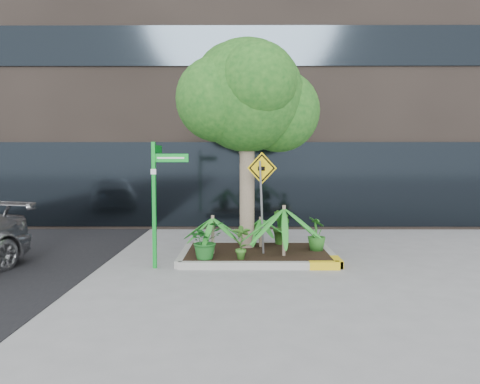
{
  "coord_description": "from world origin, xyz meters",
  "views": [
    {
      "loc": [
        -0.13,
        -9.92,
        2.17
      ],
      "look_at": [
        -0.17,
        0.2,
        1.47
      ],
      "focal_mm": 35.0,
      "sensor_mm": 36.0,
      "label": 1
    }
  ],
  "objects": [
    {
      "name": "street_sign_post",
      "position": [
        -1.82,
        -0.65,
        1.56
      ],
      "size": [
        0.75,
        0.74,
        2.52
      ],
      "rotation": [
        0.0,
        0.0,
        -0.05
      ],
      "color": "#0E9B27",
      "rests_on": "ground"
    },
    {
      "name": "cattle_sign",
      "position": [
        0.29,
        -0.09,
        1.62
      ],
      "size": [
        0.61,
        0.3,
        2.17
      ],
      "rotation": [
        0.0,
        0.0,
        -0.44
      ],
      "color": "slate",
      "rests_on": "ground"
    },
    {
      "name": "building",
      "position": [
        0.5,
        8.5,
        7.5
      ],
      "size": [
        18.0,
        8.0,
        15.0
      ],
      "primitive_type": "cube",
      "color": "#2D2621",
      "rests_on": "ground"
    },
    {
      "name": "palm_back",
      "position": [
        0.3,
        0.83,
        0.8
      ],
      "size": [
        0.78,
        0.78,
        0.87
      ],
      "color": "tan",
      "rests_on": "ground"
    },
    {
      "name": "shrub_c",
      "position": [
        -0.14,
        -0.55,
        0.51
      ],
      "size": [
        0.4,
        0.4,
        0.71
      ],
      "primitive_type": "imported",
      "rotation": [
        0.0,
        0.0,
        3.08
      ],
      "color": "#367123",
      "rests_on": "planter"
    },
    {
      "name": "shrub_d",
      "position": [
        0.81,
        1.11,
        0.57
      ],
      "size": [
        0.63,
        0.63,
        0.84
      ],
      "primitive_type": "imported",
      "rotation": [
        0.0,
        0.0,
        5.24
      ],
      "color": "#275A1A",
      "rests_on": "planter"
    },
    {
      "name": "planter",
      "position": [
        0.23,
        0.27,
        0.1
      ],
      "size": [
        3.35,
        2.36,
        0.15
      ],
      "color": "#9E9E99",
      "rests_on": "ground"
    },
    {
      "name": "shrub_b",
      "position": [
        1.53,
        0.39,
        0.52
      ],
      "size": [
        0.55,
        0.55,
        0.75
      ],
      "primitive_type": "imported",
      "rotation": [
        0.0,
        0.0,
        1.97
      ],
      "color": "#27681F",
      "rests_on": "planter"
    },
    {
      "name": "tree",
      "position": [
        -0.02,
        0.82,
        3.61
      ],
      "size": [
        3.3,
        2.93,
        4.95
      ],
      "color": "tan",
      "rests_on": "ground"
    },
    {
      "name": "ground",
      "position": [
        0.0,
        0.0,
        0.0
      ],
      "size": [
        80.0,
        80.0,
        0.0
      ],
      "primitive_type": "plane",
      "color": "gray",
      "rests_on": "ground"
    },
    {
      "name": "palm_left",
      "position": [
        -0.76,
        0.01,
        0.92
      ],
      "size": [
        0.93,
        0.93,
        1.04
      ],
      "color": "tan",
      "rests_on": "ground"
    },
    {
      "name": "shrub_a",
      "position": [
        -0.87,
        -0.51,
        0.53
      ],
      "size": [
        0.97,
        0.97,
        0.77
      ],
      "primitive_type": "imported",
      "rotation": [
        0.0,
        0.0,
        0.73
      ],
      "color": "#1A5B1E",
      "rests_on": "planter"
    },
    {
      "name": "palm_front",
      "position": [
        0.75,
        -0.19,
        1.15
      ],
      "size": [
        1.2,
        1.2,
        1.33
      ],
      "color": "tan",
      "rests_on": "ground"
    }
  ]
}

